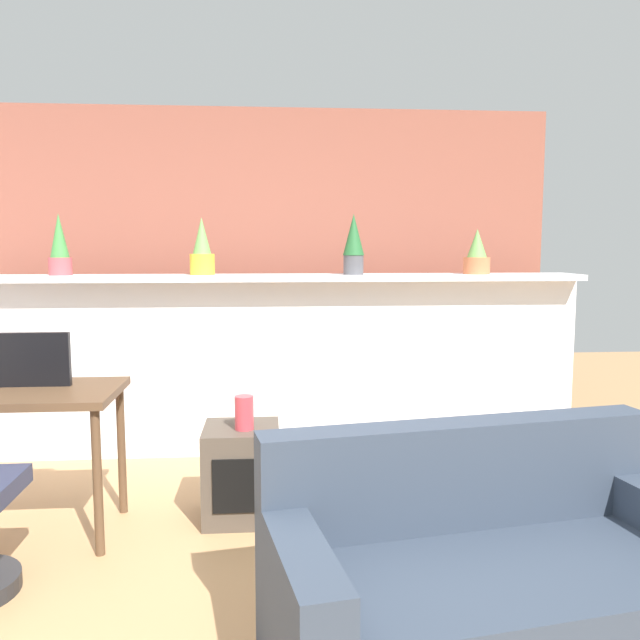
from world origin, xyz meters
TOP-DOWN VIEW (x-y plane):
  - ground_plane at (0.00, 0.00)m, footprint 12.00×12.00m
  - divider_wall at (0.00, 2.00)m, footprint 4.28×0.16m
  - plant_shelf at (0.00, 1.96)m, footprint 4.28×0.39m
  - brick_wall_behind at (0.00, 2.60)m, footprint 4.28×0.10m
  - potted_plant_0 at (-1.43, 1.99)m, footprint 0.15×0.15m
  - potted_plant_1 at (-0.48, 1.99)m, footprint 0.17×0.17m
  - potted_plant_2 at (0.55, 1.93)m, footprint 0.15×0.15m
  - potted_plant_3 at (1.42, 1.96)m, footprint 0.18×0.18m
  - desk at (-1.34, 0.75)m, footprint 1.10×0.60m
  - tv_monitor at (-1.28, 0.83)m, footprint 0.48×0.04m
  - side_cube_shelf at (-0.19, 0.88)m, footprint 0.40×0.41m
  - vase_on_shelf at (-0.17, 0.84)m, footprint 0.10×0.10m
  - couch at (0.73, -0.42)m, footprint 1.67×1.02m

SIDE VIEW (x-z plane):
  - ground_plane at x=0.00m, z-range 0.00..0.00m
  - side_cube_shelf at x=-0.19m, z-range 0.00..0.50m
  - couch at x=0.73m, z-range -0.12..0.68m
  - vase_on_shelf at x=-0.17m, z-range 0.50..0.68m
  - divider_wall at x=0.00m, z-range 0.00..1.22m
  - desk at x=-1.34m, z-range 0.29..1.04m
  - tv_monitor at x=-1.28m, z-range 0.75..1.02m
  - plant_shelf at x=0.00m, z-range 1.22..1.26m
  - brick_wall_behind at x=0.00m, z-range 0.00..2.50m
  - potted_plant_3 at x=1.42m, z-range 1.24..1.55m
  - potted_plant_1 at x=-0.48m, z-range 1.23..1.62m
  - potted_plant_0 at x=-1.43m, z-range 1.24..1.66m
  - potted_plant_2 at x=0.55m, z-range 1.27..1.68m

